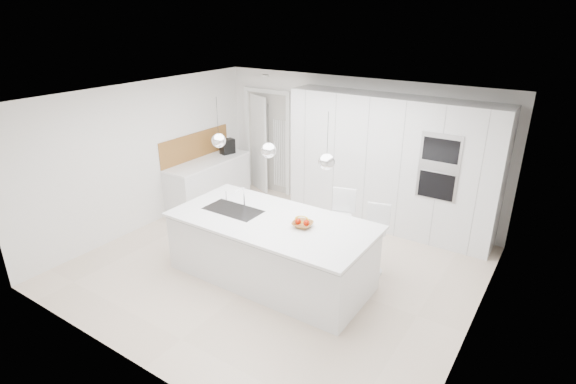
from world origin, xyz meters
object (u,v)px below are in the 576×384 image
Objects in this scene: fruit_bowl at (302,224)px; bar_stool_left at (339,226)px; island_base at (270,251)px; bar_stool_right at (373,241)px; espresso_machine at (227,146)px.

fruit_bowl is 0.24× the size of bar_stool_left.
fruit_bowl is (0.47, 0.09, 0.50)m from island_base.
bar_stool_left reaches higher than island_base.
bar_stool_left is (0.55, 1.00, 0.13)m from island_base.
bar_stool_right reaches higher than island_base.
island_base is at bearing -168.78° from fruit_bowl.
espresso_machine is 0.26× the size of bar_stool_left.
espresso_machine is at bearing 140.77° from island_base.
bar_stool_left is at bearing 159.10° from bar_stool_right.
fruit_bowl is 1.15m from bar_stool_right.
island_base is 2.52× the size of bar_stool_left.
island_base is 3.32m from espresso_machine.
island_base is 0.69m from fruit_bowl.
fruit_bowl is 0.93× the size of espresso_machine.
fruit_bowl is 3.59m from espresso_machine.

